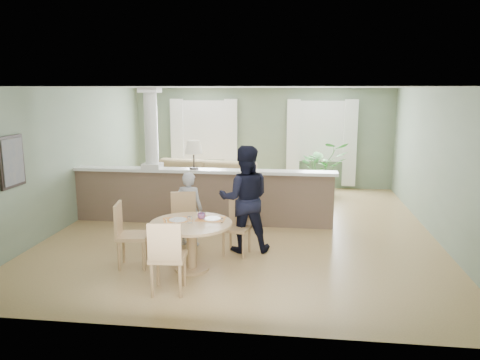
# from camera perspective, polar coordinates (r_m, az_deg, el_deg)

# --- Properties ---
(ground) EXTENTS (8.00, 8.00, 0.00)m
(ground) POSITION_cam_1_polar(r_m,az_deg,el_deg) (9.20, 0.65, -5.83)
(ground) COLOR tan
(ground) RESTS_ON ground
(room_shell) EXTENTS (7.02, 8.02, 2.71)m
(room_shell) POSITION_cam_1_polar(r_m,az_deg,el_deg) (9.47, 0.93, 5.84)
(room_shell) COLOR gray
(room_shell) RESTS_ON ground
(pony_wall) EXTENTS (5.32, 0.38, 2.70)m
(pony_wall) POSITION_cam_1_polar(r_m,az_deg,el_deg) (9.37, -5.20, -1.10)
(pony_wall) COLOR brown
(pony_wall) RESTS_ON ground
(sofa) EXTENTS (3.42, 1.80, 0.95)m
(sofa) POSITION_cam_1_polar(r_m,az_deg,el_deg) (11.20, -4.89, -0.29)
(sofa) COLOR #937A50
(sofa) RESTS_ON ground
(houseplant) EXTENTS (1.50, 1.39, 1.37)m
(houseplant) POSITION_cam_1_polar(r_m,az_deg,el_deg) (12.13, 10.06, 1.47)
(houseplant) COLOR #33702C
(houseplant) RESTS_ON ground
(dining_table) EXTENTS (1.22, 1.22, 0.83)m
(dining_table) POSITION_cam_1_polar(r_m,az_deg,el_deg) (7.01, -5.93, -6.32)
(dining_table) COLOR tan
(dining_table) RESTS_ON ground
(chair_far_boy) EXTENTS (0.54, 0.54, 0.97)m
(chair_far_boy) POSITION_cam_1_polar(r_m,az_deg,el_deg) (7.90, -6.86, -4.72)
(chair_far_boy) COLOR tan
(chair_far_boy) RESTS_ON ground
(chair_far_man) EXTENTS (0.48, 0.48, 0.91)m
(chair_far_man) POSITION_cam_1_polar(r_m,az_deg,el_deg) (7.70, -0.23, -5.35)
(chair_far_man) COLOR tan
(chair_far_man) RESTS_ON ground
(chair_near) EXTENTS (0.49, 0.49, 1.01)m
(chair_near) POSITION_cam_1_polar(r_m,az_deg,el_deg) (6.24, -8.92, -8.93)
(chair_near) COLOR tan
(chair_near) RESTS_ON ground
(chair_side) EXTENTS (0.52, 0.52, 0.99)m
(chair_side) POSITION_cam_1_polar(r_m,az_deg,el_deg) (7.31, -13.60, -6.16)
(chair_side) COLOR tan
(chair_side) RESTS_ON ground
(child_person) EXTENTS (0.50, 0.35, 1.29)m
(child_person) POSITION_cam_1_polar(r_m,az_deg,el_deg) (8.10, -6.22, -3.50)
(child_person) COLOR #959599
(child_person) RESTS_ON ground
(man_person) EXTENTS (0.95, 0.79, 1.77)m
(man_person) POSITION_cam_1_polar(r_m,az_deg,el_deg) (7.73, 0.57, -2.30)
(man_person) COLOR black
(man_person) RESTS_ON ground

